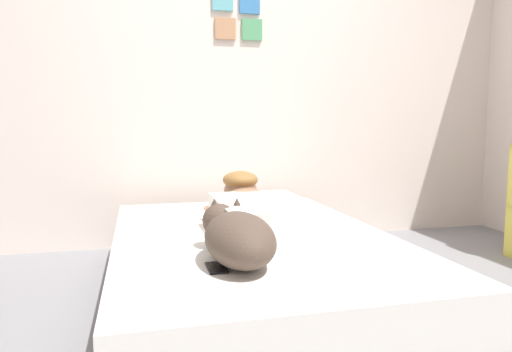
{
  "coord_description": "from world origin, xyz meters",
  "views": [
    {
      "loc": [
        -0.72,
        -1.86,
        0.88
      ],
      "look_at": [
        -0.09,
        0.61,
        0.59
      ],
      "focal_mm": 32.54,
      "sensor_mm": 36.0,
      "label": 1
    }
  ],
  "objects_px": {
    "dog": "(237,236)",
    "cell_phone": "(216,268)",
    "pillow": "(256,205)",
    "bed": "(251,268)",
    "coffee_cup": "(259,211)",
    "person_lying": "(256,211)"
  },
  "relations": [
    {
      "from": "pillow",
      "to": "cell_phone",
      "type": "relative_size",
      "value": 3.71
    },
    {
      "from": "pillow",
      "to": "coffee_cup",
      "type": "bearing_deg",
      "value": -92.79
    },
    {
      "from": "pillow",
      "to": "bed",
      "type": "bearing_deg",
      "value": -106.63
    },
    {
      "from": "bed",
      "to": "cell_phone",
      "type": "relative_size",
      "value": 14.41
    },
    {
      "from": "person_lying",
      "to": "bed",
      "type": "bearing_deg",
      "value": -132.39
    },
    {
      "from": "person_lying",
      "to": "dog",
      "type": "height_order",
      "value": "person_lying"
    },
    {
      "from": "dog",
      "to": "cell_phone",
      "type": "distance_m",
      "value": 0.15
    },
    {
      "from": "bed",
      "to": "dog",
      "type": "height_order",
      "value": "dog"
    },
    {
      "from": "person_lying",
      "to": "coffee_cup",
      "type": "xyz_separation_m",
      "value": [
        0.11,
        0.34,
        -0.07
      ]
    },
    {
      "from": "person_lying",
      "to": "dog",
      "type": "distance_m",
      "value": 0.52
    },
    {
      "from": "coffee_cup",
      "to": "cell_phone",
      "type": "xyz_separation_m",
      "value": [
        -0.4,
        -0.88,
        -0.03
      ]
    },
    {
      "from": "pillow",
      "to": "coffee_cup",
      "type": "height_order",
      "value": "pillow"
    },
    {
      "from": "pillow",
      "to": "dog",
      "type": "distance_m",
      "value": 0.98
    },
    {
      "from": "bed",
      "to": "coffee_cup",
      "type": "relative_size",
      "value": 16.14
    },
    {
      "from": "bed",
      "to": "dog",
      "type": "bearing_deg",
      "value": -110.58
    },
    {
      "from": "pillow",
      "to": "cell_phone",
      "type": "bearing_deg",
      "value": -112.2
    },
    {
      "from": "bed",
      "to": "coffee_cup",
      "type": "distance_m",
      "value": 0.45
    },
    {
      "from": "dog",
      "to": "coffee_cup",
      "type": "xyz_separation_m",
      "value": [
        0.31,
        0.82,
        -0.07
      ]
    },
    {
      "from": "bed",
      "to": "pillow",
      "type": "relative_size",
      "value": 3.88
    },
    {
      "from": "dog",
      "to": "coffee_cup",
      "type": "height_order",
      "value": "dog"
    },
    {
      "from": "person_lying",
      "to": "coffee_cup",
      "type": "relative_size",
      "value": 7.36
    },
    {
      "from": "coffee_cup",
      "to": "person_lying",
      "type": "bearing_deg",
      "value": -107.47
    }
  ]
}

